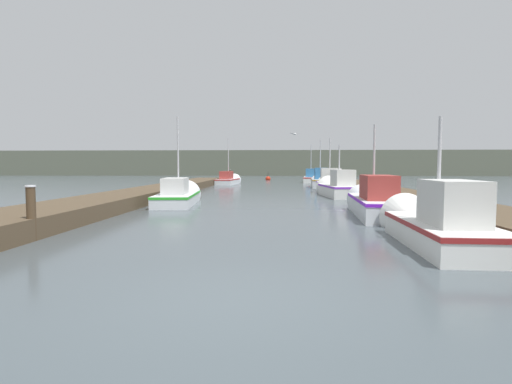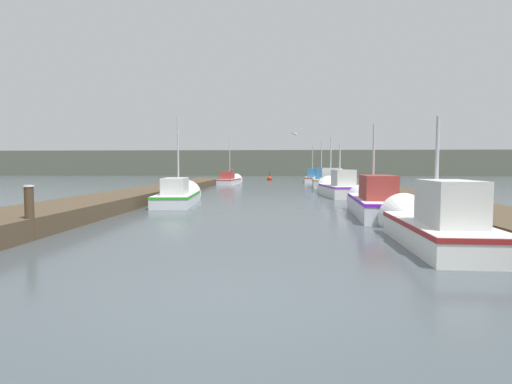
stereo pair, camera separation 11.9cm
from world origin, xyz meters
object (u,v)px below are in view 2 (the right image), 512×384
fishing_boat_6 (230,180)px  seagull_lead (296,134)px  fishing_boat_3 (338,188)px  fishing_boat_5 (321,181)px  fishing_boat_1 (372,201)px  fishing_boat_0 (432,224)px  channel_buoy (270,179)px  mooring_piling_0 (232,175)px  fishing_boat_4 (330,184)px  mooring_piling_2 (30,213)px  fishing_boat_2 (179,195)px  fishing_boat_7 (312,178)px

fishing_boat_6 → seagull_lead: fishing_boat_6 is taller
fishing_boat_3 → fishing_boat_5: size_ratio=0.94×
fishing_boat_1 → fishing_boat_3: (0.07, 8.77, -0.01)m
fishing_boat_0 → channel_buoy: (-4.67, 39.44, -0.27)m
fishing_boat_5 → fishing_boat_6: (-8.15, 5.07, -0.10)m
fishing_boat_6 → mooring_piling_0: size_ratio=4.24×
fishing_boat_0 → mooring_piling_0: (-9.22, 38.50, 0.21)m
fishing_boat_3 → seagull_lead: bearing=175.8°
fishing_boat_4 → seagull_lead: fishing_boat_4 is taller
fishing_boat_5 → channel_buoy: 16.29m
mooring_piling_0 → mooring_piling_2: 38.80m
mooring_piling_2 → fishing_boat_3: bearing=57.1°
mooring_piling_0 → seagull_lead: bearing=-74.8°
fishing_boat_2 → mooring_piling_0: bearing=87.1°
mooring_piling_0 → fishing_boat_0: bearing=-76.5°
fishing_boat_2 → fishing_boat_4: (8.24, 9.55, 0.12)m
fishing_boat_3 → fishing_boat_6: fishing_boat_6 is taller
fishing_boat_3 → fishing_boat_5: (0.01, 9.72, 0.02)m
fishing_boat_5 → fishing_boat_2: bearing=-115.9°
fishing_boat_2 → fishing_boat_4: 12.62m
fishing_boat_6 → mooring_piling_2: (-1.16, -29.18, 0.27)m
fishing_boat_3 → mooring_piling_2: fishing_boat_3 is taller
mooring_piling_2 → fishing_boat_1: bearing=31.3°
fishing_boat_2 → mooring_piling_0: 29.38m
fishing_boat_4 → seagull_lead: bearing=-115.4°
fishing_boat_7 → mooring_piling_0: (-9.27, 4.85, 0.18)m
fishing_boat_4 → mooring_piling_0: 21.87m
fishing_boat_3 → seagull_lead: 4.00m
fishing_boat_1 → fishing_boat_0: bearing=-84.6°
fishing_boat_1 → fishing_boat_4: fishing_boat_4 is taller
fishing_boat_2 → fishing_boat_5: (8.13, 14.67, 0.12)m
seagull_lead → fishing_boat_7: bearing=-114.3°
fishing_boat_7 → seagull_lead: bearing=-92.3°
fishing_boat_7 → mooring_piling_2: (-9.41, -33.94, 0.20)m
fishing_boat_2 → fishing_boat_4: size_ratio=0.93×
fishing_boat_3 → mooring_piling_0: bearing=104.8°
fishing_boat_1 → seagull_lead: seagull_lead is taller
fishing_boat_1 → fishing_boat_4: size_ratio=1.00×
fishing_boat_5 → fishing_boat_6: 9.60m
fishing_boat_5 → fishing_boat_7: 9.83m
fishing_boat_0 → fishing_boat_6: 30.03m
fishing_boat_2 → fishing_boat_5: 16.77m
mooring_piling_0 → mooring_piling_2: mooring_piling_2 is taller
fishing_boat_2 → fishing_boat_6: size_ratio=1.01×
fishing_boat_4 → fishing_boat_5: size_ratio=1.09×
mooring_piling_0 → fishing_boat_3: bearing=-69.4°
fishing_boat_3 → channel_buoy: size_ratio=4.58×
fishing_boat_0 → mooring_piling_0: size_ratio=3.78×
fishing_boat_6 → fishing_boat_5: bearing=-26.1°
fishing_boat_6 → seagull_lead: (5.64, -14.86, 3.20)m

